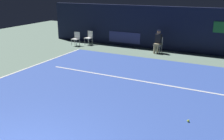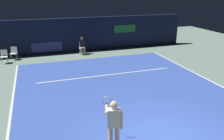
# 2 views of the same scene
# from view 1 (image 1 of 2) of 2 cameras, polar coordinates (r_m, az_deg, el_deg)

# --- Properties ---
(ground_plane) EXTENTS (31.92, 31.92, 0.00)m
(ground_plane) POSITION_cam_1_polar(r_m,az_deg,el_deg) (9.09, -0.64, -5.83)
(ground_plane) COLOR slate
(court_surface) EXTENTS (10.00, 10.89, 0.01)m
(court_surface) POSITION_cam_1_polar(r_m,az_deg,el_deg) (9.08, -0.64, -5.79)
(court_surface) COLOR #3856B2
(court_surface) RESTS_ON ground
(line_sideline_right) EXTENTS (0.10, 10.89, 0.01)m
(line_sideline_right) POSITION_cam_1_polar(r_m,az_deg,el_deg) (12.06, -21.97, -1.02)
(line_sideline_right) COLOR white
(line_sideline_right) RESTS_ON court_surface
(line_service) EXTENTS (7.80, 0.10, 0.01)m
(line_service) POSITION_cam_1_polar(r_m,az_deg,el_deg) (10.68, 4.11, -2.07)
(line_service) COLOR white
(line_service) RESTS_ON court_surface
(back_wall) EXTENTS (16.59, 0.33, 2.60)m
(back_wall) POSITION_cam_1_polar(r_m,az_deg,el_deg) (15.84, 12.76, 8.93)
(back_wall) COLOR #141933
(back_wall) RESTS_ON ground
(line_judge_on_chair) EXTENTS (0.47, 0.55, 1.32)m
(line_judge_on_chair) POSITION_cam_1_polar(r_m,az_deg,el_deg) (15.12, 10.18, 6.31)
(line_judge_on_chair) COLOR white
(line_judge_on_chair) RESTS_ON ground
(courtside_chair_near) EXTENTS (0.45, 0.42, 0.88)m
(courtside_chair_near) POSITION_cam_1_polar(r_m,az_deg,el_deg) (17.00, -8.00, 7.06)
(courtside_chair_near) COLOR white
(courtside_chair_near) RESTS_ON ground
(courtside_chair_far) EXTENTS (0.51, 0.49, 0.88)m
(courtside_chair_far) POSITION_cam_1_polar(r_m,az_deg,el_deg) (17.27, -5.12, 7.33)
(courtside_chair_far) COLOR white
(courtside_chair_far) RESTS_ON ground
(tennis_ball) EXTENTS (0.07, 0.07, 0.07)m
(tennis_ball) POSITION_cam_1_polar(r_m,az_deg,el_deg) (7.73, 16.60, -10.78)
(tennis_ball) COLOR #CCE033
(tennis_ball) RESTS_ON court_surface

